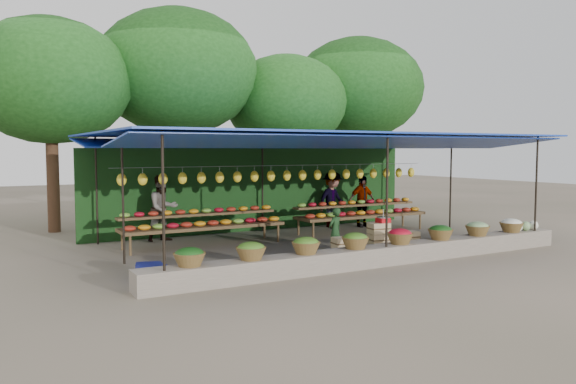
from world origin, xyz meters
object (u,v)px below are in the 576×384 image
blue_crate_front (152,273)px  weighing_scale (383,219)px  vendor_seated (335,231)px  crate_counter (378,243)px  blue_crate_back (148,270)px

blue_crate_front → weighing_scale: bearing=-6.7°
vendor_seated → crate_counter: bearing=122.1°
crate_counter → blue_crate_back: crate_counter is taller
blue_crate_front → blue_crate_back: (0.02, 0.28, -0.01)m
weighing_scale → blue_crate_front: bearing=178.4°
blue_crate_front → blue_crate_back: bearing=81.7°
weighing_scale → vendor_seated: bearing=145.6°
crate_counter → blue_crate_back: 5.24m
crate_counter → weighing_scale: weighing_scale is taller
blue_crate_back → weighing_scale: bearing=12.6°
weighing_scale → blue_crate_back: weighing_scale is taller
vendor_seated → blue_crate_front: 4.52m
crate_counter → weighing_scale: size_ratio=7.69×
crate_counter → vendor_seated: vendor_seated is taller
crate_counter → blue_crate_front: size_ratio=4.81×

